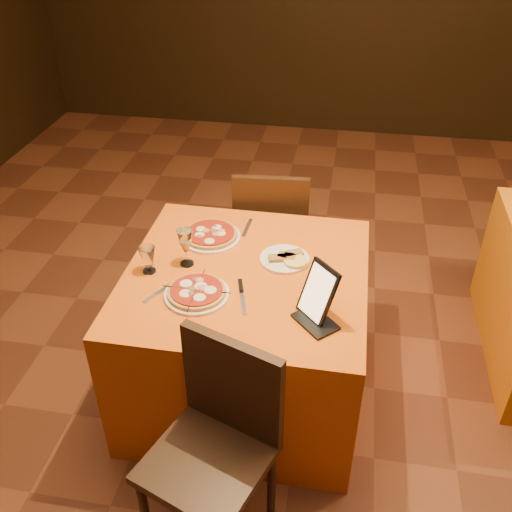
% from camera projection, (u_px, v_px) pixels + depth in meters
% --- Properties ---
extents(floor, '(6.00, 7.00, 0.01)m').
position_uv_depth(floor, '(304.00, 380.00, 3.07)').
color(floor, '#5E2D19').
rests_on(floor, ground).
extents(main_table, '(1.10, 1.10, 0.75)m').
position_uv_depth(main_table, '(247.00, 333.00, 2.82)').
color(main_table, '#E45F0E').
rests_on(main_table, floor).
extents(chair_main_near, '(0.52, 0.52, 0.91)m').
position_uv_depth(chair_main_near, '(207.00, 462.00, 2.12)').
color(chair_main_near, black).
rests_on(chair_main_near, floor).
extents(chair_main_far, '(0.51, 0.51, 0.91)m').
position_uv_depth(chair_main_far, '(272.00, 231.00, 3.45)').
color(chair_main_far, black).
rests_on(chair_main_far, floor).
extents(pizza_near, '(0.28, 0.28, 0.03)m').
position_uv_depth(pizza_near, '(197.00, 293.00, 2.46)').
color(pizza_near, white).
rests_on(pizza_near, main_table).
extents(pizza_far, '(0.30, 0.30, 0.03)m').
position_uv_depth(pizza_far, '(211.00, 235.00, 2.83)').
color(pizza_far, white).
rests_on(pizza_far, main_table).
extents(cutlet_dish, '(0.23, 0.23, 0.03)m').
position_uv_depth(cutlet_dish, '(285.00, 258.00, 2.67)').
color(cutlet_dish, white).
rests_on(cutlet_dish, main_table).
extents(wine_glass, '(0.07, 0.07, 0.19)m').
position_uv_depth(wine_glass, '(186.00, 247.00, 2.60)').
color(wine_glass, '#DDBA7D').
rests_on(wine_glass, main_table).
extents(water_glass, '(0.08, 0.08, 0.13)m').
position_uv_depth(water_glass, '(148.00, 260.00, 2.57)').
color(water_glass, silver).
rests_on(water_glass, main_table).
extents(tablet, '(0.18, 0.18, 0.23)m').
position_uv_depth(tablet, '(318.00, 292.00, 2.29)').
color(tablet, black).
rests_on(tablet, main_table).
extents(knife, '(0.08, 0.21, 0.01)m').
position_uv_depth(knife, '(243.00, 299.00, 2.44)').
color(knife, silver).
rests_on(knife, main_table).
extents(fork_near, '(0.10, 0.16, 0.01)m').
position_uv_depth(fork_near, '(159.00, 293.00, 2.48)').
color(fork_near, silver).
rests_on(fork_near, main_table).
extents(fork_far, '(0.03, 0.18, 0.01)m').
position_uv_depth(fork_far, '(247.00, 228.00, 2.91)').
color(fork_far, '#AEAEB5').
rests_on(fork_far, main_table).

